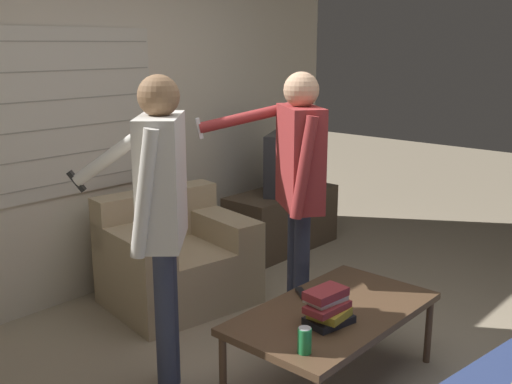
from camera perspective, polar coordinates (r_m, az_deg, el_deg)
ground_plane at (r=3.57m, az=6.47°, el=-17.10°), size 16.00×16.00×0.00m
wall_back at (r=4.56m, az=-14.52°, el=6.50°), size 5.20×0.08×2.55m
armchair_beige at (r=4.40m, az=-7.68°, el=-6.38°), size 1.07×0.94×0.79m
coffee_table at (r=3.34m, az=7.39°, el=-11.59°), size 1.19×0.67×0.44m
tv_stand at (r=5.47m, az=2.46°, el=-2.68°), size 1.10×0.48×0.54m
tv at (r=5.34m, az=2.49°, el=2.85°), size 0.64×0.46×0.54m
person_left_standing at (r=3.04m, az=-9.09°, el=-0.64°), size 0.53×0.81×1.70m
person_right_standing at (r=3.69m, az=4.01°, el=1.94°), size 0.57×0.82×1.68m
book_stack at (r=3.13m, az=6.85°, el=-10.89°), size 0.27×0.21×0.19m
soda_can at (r=2.86m, az=4.64°, el=-13.90°), size 0.07×0.07×0.13m
spare_remote at (r=3.47m, az=4.37°, el=-9.59°), size 0.11×0.13×0.02m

